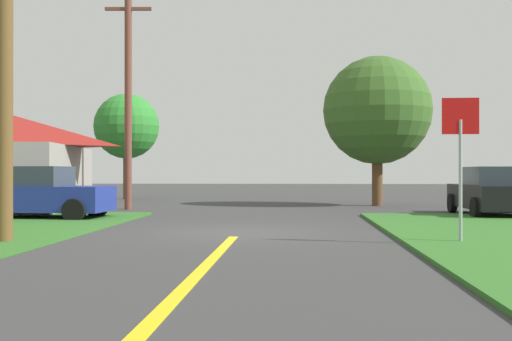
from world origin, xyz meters
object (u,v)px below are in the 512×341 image
Objects in this scene: utility_pole_mid at (128,97)px; oak_tree_left at (377,111)px; utility_pole_near at (5,48)px; car_on_crossroad at (494,191)px; parked_car_near_building at (40,193)px; stop_sign at (460,142)px; pine_tree_center at (127,127)px.

utility_pole_mid is 1.32× the size of oak_tree_left.
utility_pole_near is 0.90× the size of utility_pole_mid.
car_on_crossroad is 15.45m from utility_pole_near.
parked_car_near_building is 0.54× the size of utility_pole_near.
utility_pole_near is 1.19× the size of oak_tree_left.
oak_tree_left is at bearing 28.17° from car_on_crossroad.
stop_sign is 0.35× the size of utility_pole_mid.
stop_sign is 0.72× the size of parked_car_near_building.
oak_tree_left reaches higher than stop_sign.
stop_sign is at bearing 159.29° from car_on_crossroad.
pine_tree_center is at bearing 99.11° from utility_pole_near.
pine_tree_center is (-2.58, 8.94, -0.48)m from utility_pole_mid.
parked_car_near_building is 7.33m from utility_pole_near.
utility_pole_mid is (1.30, 5.17, 3.55)m from parked_car_near_building.
parked_car_near_building is 0.48× the size of utility_pole_mid.
utility_pole_mid is at bearing 93.47° from utility_pole_near.
parked_car_near_building is 14.51m from car_on_crossroad.
utility_pole_near is 11.53m from utility_pole_mid.
utility_pole_near is (1.99, -6.32, 3.11)m from parked_car_near_building.
car_on_crossroad is 0.70× the size of oak_tree_left.
stop_sign is 0.52× the size of pine_tree_center.
oak_tree_left reaches higher than pine_tree_center.
utility_pole_near is at bearing 4.31° from stop_sign.
pine_tree_center is (-15.58, 11.62, 3.07)m from car_on_crossroad.
pine_tree_center is at bearing 155.33° from oak_tree_left.
utility_pole_near reaches higher than stop_sign.
utility_pole_near reaches higher than oak_tree_left.
parked_car_near_building is 0.72× the size of pine_tree_center.
stop_sign is at bearing -48.17° from utility_pole_mid.
oak_tree_left is (11.26, 8.35, 3.27)m from parked_car_near_building.
pine_tree_center is (-12.54, 5.76, -0.20)m from oak_tree_left.
utility_pole_mid is 10.46m from oak_tree_left.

